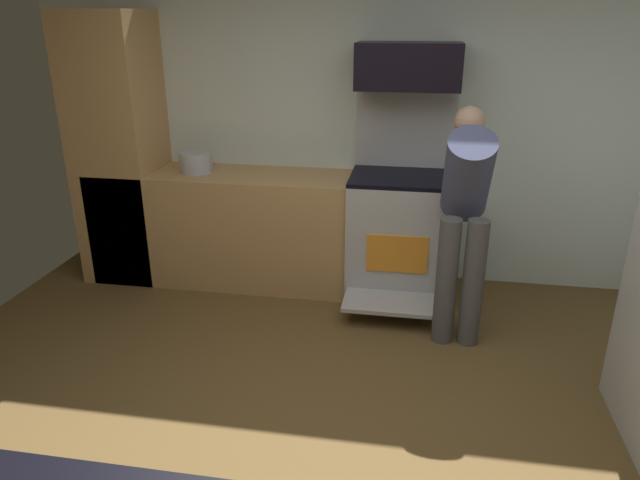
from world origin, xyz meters
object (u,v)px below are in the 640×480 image
at_px(oven_range, 399,230).
at_px(microwave, 408,66).
at_px(person_cook, 465,210).
at_px(stock_pot, 196,162).

distance_m(oven_range, microwave, 1.21).
height_order(oven_range, person_cook, oven_range).
height_order(microwave, person_cook, microwave).
height_order(microwave, stock_pot, microwave).
relative_size(microwave, stock_pot, 2.85).
xyz_separation_m(person_cook, stock_pot, (-2.04, 0.60, 0.09)).
bearing_deg(oven_range, stock_pot, 179.56).
bearing_deg(person_cook, microwave, 121.89).
distance_m(microwave, person_cook, 1.15).
relative_size(oven_range, stock_pot, 6.00).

